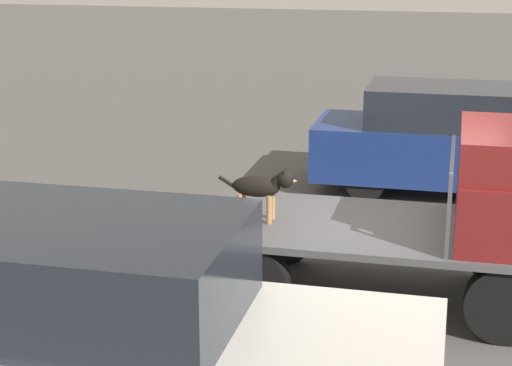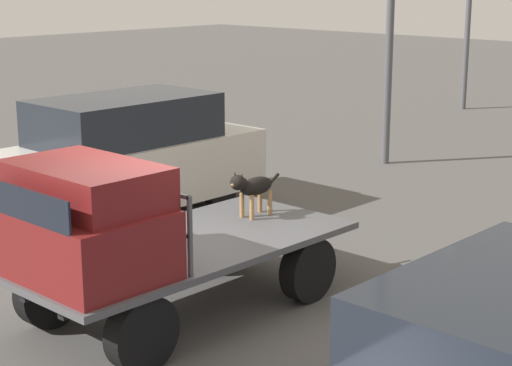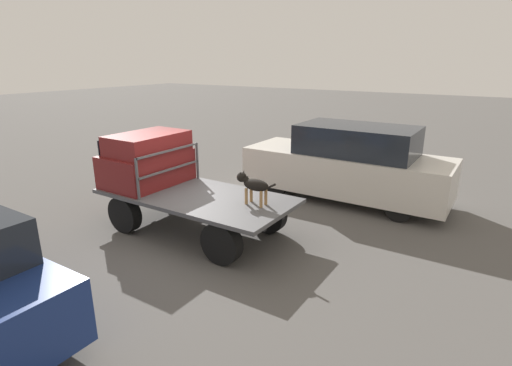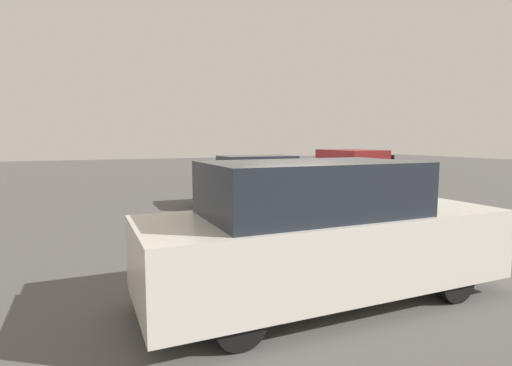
{
  "view_description": "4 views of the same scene",
  "coord_description": "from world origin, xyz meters",
  "px_view_note": "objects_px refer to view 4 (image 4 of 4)",
  "views": [
    {
      "loc": [
        0.7,
        -8.99,
        3.89
      ],
      "look_at": [
        -1.4,
        -0.15,
        1.29
      ],
      "focal_mm": 60.0,
      "sensor_mm": 36.0,
      "label": 1
    },
    {
      "loc": [
        6.28,
        7.04,
        3.9
      ],
      "look_at": [
        -1.4,
        -0.15,
        1.29
      ],
      "focal_mm": 60.0,
      "sensor_mm": 36.0,
      "label": 2
    },
    {
      "loc": [
        -5.32,
        5.95,
        3.55
      ],
      "look_at": [
        -1.4,
        -0.15,
        1.29
      ],
      "focal_mm": 28.0,
      "sensor_mm": 36.0,
      "label": 3
    },
    {
      "loc": [
        -4.96,
        -8.36,
        2.27
      ],
      "look_at": [
        -1.4,
        -0.15,
        1.29
      ],
      "focal_mm": 28.0,
      "sensor_mm": 36.0,
      "label": 4
    }
  ],
  "objects_px": {
    "dog": "(259,185)",
    "parked_pickup_far": "(322,233)",
    "parked_sedan": "(262,180)",
    "flatbed_truck": "(306,207)"
  },
  "relations": [
    {
      "from": "flatbed_truck",
      "to": "dog",
      "type": "relative_size",
      "value": 4.62
    },
    {
      "from": "flatbed_truck",
      "to": "parked_sedan",
      "type": "xyz_separation_m",
      "value": [
        0.78,
        4.39,
        0.23
      ]
    },
    {
      "from": "dog",
      "to": "parked_pickup_far",
      "type": "distance_m",
      "value": 3.63
    },
    {
      "from": "flatbed_truck",
      "to": "dog",
      "type": "xyz_separation_m",
      "value": [
        -1.33,
        -0.15,
        0.63
      ]
    },
    {
      "from": "dog",
      "to": "parked_pickup_far",
      "type": "bearing_deg",
      "value": -108.49
    },
    {
      "from": "flatbed_truck",
      "to": "parked_pickup_far",
      "type": "height_order",
      "value": "parked_pickup_far"
    },
    {
      "from": "dog",
      "to": "parked_sedan",
      "type": "relative_size",
      "value": 0.2
    },
    {
      "from": "flatbed_truck",
      "to": "parked_sedan",
      "type": "relative_size",
      "value": 0.91
    },
    {
      "from": "parked_sedan",
      "to": "flatbed_truck",
      "type": "bearing_deg",
      "value": -95.33
    },
    {
      "from": "parked_sedan",
      "to": "parked_pickup_far",
      "type": "xyz_separation_m",
      "value": [
        -2.72,
        -8.11,
        0.11
      ]
    }
  ]
}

